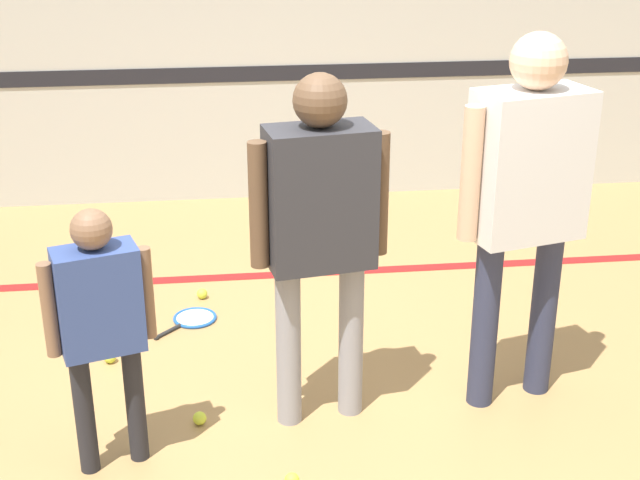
{
  "coord_description": "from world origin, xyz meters",
  "views": [
    {
      "loc": [
        -0.47,
        -3.65,
        2.48
      ],
      "look_at": [
        -0.04,
        0.06,
        0.94
      ],
      "focal_mm": 50.0,
      "sensor_mm": 36.0,
      "label": 1
    }
  ],
  "objects_px": {
    "racket_spare_on_floor": "(193,319)",
    "person_student_right": "(527,184)",
    "tennis_ball_near_instructor": "(292,480)",
    "tennis_ball_stray_left": "(110,357)",
    "tennis_ball_stray_right": "(200,418)",
    "tennis_ball_by_spare_racket": "(202,294)",
    "person_student_left": "(100,314)",
    "person_instructor": "(320,216)"
  },
  "relations": [
    {
      "from": "person_student_left",
      "to": "person_student_right",
      "type": "xyz_separation_m",
      "value": [
        1.95,
        0.35,
        0.38
      ]
    },
    {
      "from": "tennis_ball_near_instructor",
      "to": "tennis_ball_stray_left",
      "type": "relative_size",
      "value": 1.0
    },
    {
      "from": "person_student_left",
      "to": "tennis_ball_stray_left",
      "type": "xyz_separation_m",
      "value": [
        -0.11,
        0.91,
        -0.73
      ]
    },
    {
      "from": "tennis_ball_near_instructor",
      "to": "tennis_ball_stray_left",
      "type": "distance_m",
      "value": 1.48
    },
    {
      "from": "person_instructor",
      "to": "tennis_ball_stray_left",
      "type": "height_order",
      "value": "person_instructor"
    },
    {
      "from": "person_student_right",
      "to": "tennis_ball_stray_left",
      "type": "bearing_deg",
      "value": -29.43
    },
    {
      "from": "person_instructor",
      "to": "racket_spare_on_floor",
      "type": "xyz_separation_m",
      "value": [
        -0.64,
        1.08,
        -1.04
      ]
    },
    {
      "from": "person_student_left",
      "to": "person_student_right",
      "type": "distance_m",
      "value": 2.01
    },
    {
      "from": "racket_spare_on_floor",
      "to": "tennis_ball_by_spare_racket",
      "type": "xyz_separation_m",
      "value": [
        0.06,
        0.29,
        0.02
      ]
    },
    {
      "from": "tennis_ball_near_instructor",
      "to": "tennis_ball_stray_left",
      "type": "bearing_deg",
      "value": 127.3
    },
    {
      "from": "tennis_ball_stray_left",
      "to": "racket_spare_on_floor",
      "type": "bearing_deg",
      "value": 45.41
    },
    {
      "from": "person_instructor",
      "to": "person_student_left",
      "type": "distance_m",
      "value": 1.05
    },
    {
      "from": "person_instructor",
      "to": "tennis_ball_by_spare_racket",
      "type": "relative_size",
      "value": 25.78
    },
    {
      "from": "person_student_left",
      "to": "racket_spare_on_floor",
      "type": "xyz_separation_m",
      "value": [
        0.33,
        1.36,
        -0.75
      ]
    },
    {
      "from": "tennis_ball_stray_right",
      "to": "person_student_left",
      "type": "bearing_deg",
      "value": -145.02
    },
    {
      "from": "person_student_left",
      "to": "tennis_ball_by_spare_racket",
      "type": "distance_m",
      "value": 1.85
    },
    {
      "from": "person_student_left",
      "to": "person_student_right",
      "type": "height_order",
      "value": "person_student_right"
    },
    {
      "from": "person_instructor",
      "to": "tennis_ball_near_instructor",
      "type": "relative_size",
      "value": 25.78
    },
    {
      "from": "person_student_left",
      "to": "tennis_ball_by_spare_racket",
      "type": "bearing_deg",
      "value": 60.09
    },
    {
      "from": "person_student_left",
      "to": "tennis_ball_stray_left",
      "type": "height_order",
      "value": "person_student_left"
    },
    {
      "from": "racket_spare_on_floor",
      "to": "tennis_ball_stray_left",
      "type": "relative_size",
      "value": 6.45
    },
    {
      "from": "racket_spare_on_floor",
      "to": "tennis_ball_near_instructor",
      "type": "relative_size",
      "value": 6.45
    },
    {
      "from": "person_student_left",
      "to": "racket_spare_on_floor",
      "type": "relative_size",
      "value": 2.89
    },
    {
      "from": "racket_spare_on_floor",
      "to": "tennis_ball_near_instructor",
      "type": "bearing_deg",
      "value": 59.9
    },
    {
      "from": "tennis_ball_by_spare_racket",
      "to": "tennis_ball_stray_left",
      "type": "xyz_separation_m",
      "value": [
        -0.5,
        -0.74,
        0.0
      ]
    },
    {
      "from": "tennis_ball_near_instructor",
      "to": "tennis_ball_by_spare_racket",
      "type": "distance_m",
      "value": 1.96
    },
    {
      "from": "tennis_ball_stray_right",
      "to": "tennis_ball_by_spare_racket",
      "type": "bearing_deg",
      "value": 89.81
    },
    {
      "from": "person_student_left",
      "to": "tennis_ball_near_instructor",
      "type": "relative_size",
      "value": 18.63
    },
    {
      "from": "person_student_right",
      "to": "tennis_ball_stray_right",
      "type": "height_order",
      "value": "person_student_right"
    },
    {
      "from": "racket_spare_on_floor",
      "to": "tennis_ball_near_instructor",
      "type": "xyz_separation_m",
      "value": [
        0.45,
        -1.62,
        0.02
      ]
    },
    {
      "from": "tennis_ball_stray_left",
      "to": "person_student_right",
      "type": "bearing_deg",
      "value": -15.38
    },
    {
      "from": "person_student_right",
      "to": "tennis_ball_near_instructor",
      "type": "bearing_deg",
      "value": 13.51
    },
    {
      "from": "tennis_ball_near_instructor",
      "to": "tennis_ball_by_spare_racket",
      "type": "relative_size",
      "value": 1.0
    },
    {
      "from": "tennis_ball_stray_left",
      "to": "tennis_ball_by_spare_racket",
      "type": "bearing_deg",
      "value": 56.18
    },
    {
      "from": "racket_spare_on_floor",
      "to": "person_student_right",
      "type": "bearing_deg",
      "value": 102.2
    },
    {
      "from": "tennis_ball_near_instructor",
      "to": "tennis_ball_stray_left",
      "type": "height_order",
      "value": "same"
    },
    {
      "from": "person_student_left",
      "to": "racket_spare_on_floor",
      "type": "height_order",
      "value": "person_student_left"
    },
    {
      "from": "person_student_right",
      "to": "tennis_ball_by_spare_racket",
      "type": "distance_m",
      "value": 2.32
    },
    {
      "from": "tennis_ball_by_spare_racket",
      "to": "tennis_ball_stray_left",
      "type": "distance_m",
      "value": 0.89
    },
    {
      "from": "person_instructor",
      "to": "tennis_ball_near_instructor",
      "type": "height_order",
      "value": "person_instructor"
    },
    {
      "from": "person_instructor",
      "to": "racket_spare_on_floor",
      "type": "height_order",
      "value": "person_instructor"
    },
    {
      "from": "person_instructor",
      "to": "person_student_left",
      "type": "height_order",
      "value": "person_instructor"
    }
  ]
}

